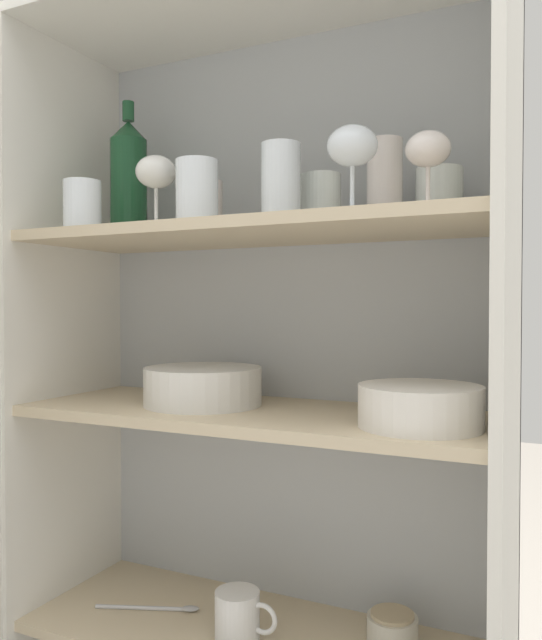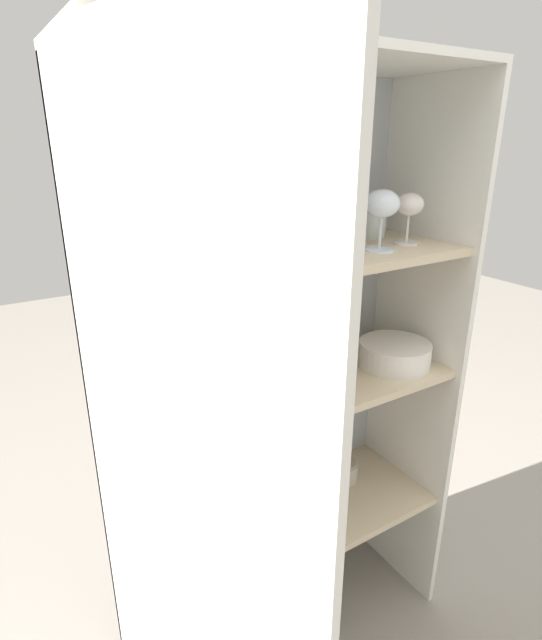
% 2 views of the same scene
% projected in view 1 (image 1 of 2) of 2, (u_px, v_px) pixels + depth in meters
% --- Properties ---
extents(cupboard_back_panel, '(0.89, 0.02, 1.53)m').
position_uv_depth(cupboard_back_panel, '(289.00, 415.00, 1.29)').
color(cupboard_back_panel, '#B2B7BC').
rests_on(cupboard_back_panel, ground_plane).
extents(cupboard_side_left, '(0.02, 0.35, 1.53)m').
position_uv_depth(cupboard_side_left, '(69.00, 412.00, 1.32)').
color(cupboard_side_left, white).
rests_on(cupboard_side_left, ground_plane).
extents(cupboard_side_right, '(0.02, 0.35, 1.53)m').
position_uv_depth(cupboard_side_right, '(507.00, 453.00, 0.95)').
color(cupboard_side_right, white).
rests_on(cupboard_side_right, ground_plane).
extents(cupboard_top_panel, '(0.89, 0.35, 0.02)m').
position_uv_depth(cupboard_top_panel, '(252.00, 0.00, 1.12)').
color(cupboard_top_panel, white).
rests_on(cupboard_top_panel, cupboard_side_left).
extents(shelf_board_lower, '(0.85, 0.32, 0.02)m').
position_uv_depth(shelf_board_lower, '(252.00, 638.00, 1.14)').
color(shelf_board_lower, beige).
extents(shelf_board_middle, '(0.85, 0.32, 0.02)m').
position_uv_depth(shelf_board_middle, '(252.00, 414.00, 1.13)').
color(shelf_board_middle, beige).
extents(shelf_board_upper, '(0.85, 0.32, 0.02)m').
position_uv_depth(shelf_board_upper, '(252.00, 233.00, 1.13)').
color(shelf_board_upper, beige).
extents(tumbler_glass_0, '(0.06, 0.06, 0.15)m').
position_uv_depth(tumbler_glass_0, '(385.00, 182.00, 1.08)').
color(tumbler_glass_0, silver).
rests_on(tumbler_glass_0, shelf_board_upper).
extents(tumbler_glass_1, '(0.07, 0.07, 0.11)m').
position_uv_depth(tumbler_glass_1, '(197.00, 193.00, 1.09)').
color(tumbler_glass_1, white).
rests_on(tumbler_glass_1, shelf_board_upper).
extents(tumbler_glass_2, '(0.07, 0.07, 0.10)m').
position_uv_depth(tumbler_glass_2, '(321.00, 201.00, 1.13)').
color(tumbler_glass_2, white).
rests_on(tumbler_glass_2, shelf_board_upper).
extents(tumbler_glass_3, '(0.07, 0.07, 0.10)m').
position_uv_depth(tumbler_glass_3, '(205.00, 208.00, 1.23)').
color(tumbler_glass_3, silver).
rests_on(tumbler_glass_3, shelf_board_upper).
extents(tumbler_glass_4, '(0.07, 0.07, 0.09)m').
position_uv_depth(tumbler_glass_4, '(82.00, 205.00, 1.16)').
color(tumbler_glass_4, white).
rests_on(tumbler_glass_4, shelf_board_upper).
extents(tumbler_glass_5, '(0.07, 0.07, 0.13)m').
position_uv_depth(tumbler_glass_5, '(281.00, 183.00, 1.06)').
color(tumbler_glass_5, white).
rests_on(tumbler_glass_5, shelf_board_upper).
extents(tumbler_glass_6, '(0.08, 0.08, 0.09)m').
position_uv_depth(tumbler_glass_6, '(439.00, 196.00, 1.07)').
color(tumbler_glass_6, white).
rests_on(tumbler_glass_6, shelf_board_upper).
extents(wine_glass_0, '(0.07, 0.07, 0.13)m').
position_uv_depth(wine_glass_0, '(428.00, 154.00, 0.95)').
color(wine_glass_0, silver).
rests_on(wine_glass_0, shelf_board_upper).
extents(wine_glass_1, '(0.08, 0.08, 0.14)m').
position_uv_depth(wine_glass_1, '(156.00, 177.00, 1.15)').
color(wine_glass_1, white).
rests_on(wine_glass_1, shelf_board_upper).
extents(wine_glass_2, '(0.08, 0.08, 0.14)m').
position_uv_depth(wine_glass_2, '(352.00, 151.00, 0.98)').
color(wine_glass_2, white).
rests_on(wine_glass_2, shelf_board_upper).
extents(wine_bottle, '(0.08, 0.08, 0.28)m').
position_uv_depth(wine_bottle, '(129.00, 178.00, 1.29)').
color(wine_bottle, '#194728').
rests_on(wine_bottle, shelf_board_upper).
extents(plate_stack_white, '(0.22, 0.22, 0.07)m').
position_uv_depth(plate_stack_white, '(203.00, 386.00, 1.18)').
color(plate_stack_white, silver).
rests_on(plate_stack_white, shelf_board_middle).
extents(mixing_bowl_large, '(0.19, 0.19, 0.07)m').
position_uv_depth(mixing_bowl_large, '(420.00, 404.00, 0.96)').
color(mixing_bowl_large, silver).
rests_on(mixing_bowl_large, shelf_board_middle).
extents(coffee_mug_primary, '(0.12, 0.08, 0.09)m').
position_uv_depth(coffee_mug_primary, '(238.00, 615.00, 1.12)').
color(coffee_mug_primary, white).
rests_on(coffee_mug_primary, shelf_board_lower).
extents(storage_jar, '(0.09, 0.09, 0.06)m').
position_uv_depth(storage_jar, '(392.00, 631.00, 1.09)').
color(storage_jar, beige).
rests_on(storage_jar, shelf_board_lower).
extents(serving_spoon, '(0.20, 0.09, 0.01)m').
position_uv_depth(serving_spoon, '(156.00, 608.00, 1.23)').
color(serving_spoon, silver).
rests_on(serving_spoon, shelf_board_lower).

